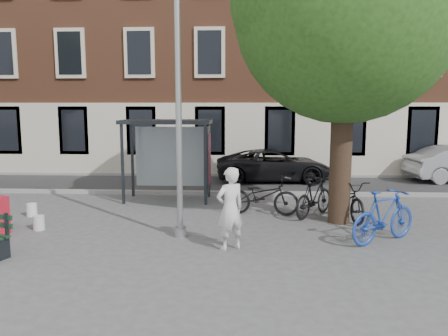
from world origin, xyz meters
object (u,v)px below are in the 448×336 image
at_px(bus_shelter, 179,142).
at_px(bike_b, 384,216).
at_px(lamppost, 179,118).
at_px(bike_a, 262,196).
at_px(car_dark, 274,165).
at_px(notice_sign, 340,166).
at_px(bike_c, 346,199).
at_px(painter, 230,209).
at_px(bike_d, 314,197).

bearing_deg(bus_shelter, bike_b, -39.28).
bearing_deg(lamppost, bike_a, 48.07).
bearing_deg(car_dark, notice_sign, -168.50).
height_order(bike_c, car_dark, car_dark).
relative_size(lamppost, bike_c, 2.90).
relative_size(bus_shelter, bike_b, 1.42).
bearing_deg(painter, lamppost, -68.26).
relative_size(lamppost, bike_d, 3.33).
relative_size(painter, car_dark, 0.38).
xyz_separation_m(lamppost, bike_c, (4.28, 1.89, -2.23)).
relative_size(bike_a, car_dark, 0.44).
bearing_deg(notice_sign, bike_c, -87.23).
bearing_deg(lamppost, bus_shelter, 98.43).
distance_m(bike_a, bike_d, 1.44).
distance_m(painter, notice_sign, 4.41).
bearing_deg(car_dark, bike_d, -176.09).
bearing_deg(bike_d, bus_shelter, 12.70).
bearing_deg(bike_b, lamppost, 53.94).
relative_size(lamppost, notice_sign, 3.19).
bearing_deg(bike_a, lamppost, 144.68).
bearing_deg(bike_c, notice_sign, 90.44).
height_order(bike_c, bike_d, bike_c).
distance_m(bus_shelter, bike_c, 5.53).
bearing_deg(bike_b, bike_d, -5.91).
xyz_separation_m(lamppost, bike_a, (2.00, 2.23, -2.24)).
height_order(bus_shelter, bike_c, bus_shelter).
bearing_deg(bus_shelter, bike_a, -35.76).
bearing_deg(notice_sign, bike_b, -89.84).
bearing_deg(car_dark, bus_shelter, 135.55).
relative_size(lamppost, bike_b, 3.04).
xyz_separation_m(bus_shelter, car_dark, (3.32, 3.79, -1.26)).
height_order(bus_shelter, notice_sign, bus_shelter).
height_order(bike_a, bike_b, bike_b).
height_order(bike_a, bike_d, bike_d).
bearing_deg(bike_b, bike_c, -23.73).
bearing_deg(bus_shelter, bike_d, -26.43).
height_order(bike_d, car_dark, car_dark).
xyz_separation_m(bike_b, bike_d, (-1.20, 2.28, -0.05)).
relative_size(bike_a, bike_d, 1.12).
relative_size(car_dark, notice_sign, 2.45).
distance_m(bus_shelter, notice_sign, 5.11).
height_order(lamppost, bus_shelter, lamppost).
bearing_deg(painter, bike_c, -170.74).
distance_m(bike_d, notice_sign, 1.14).
height_order(bike_b, notice_sign, notice_sign).
relative_size(bus_shelter, notice_sign, 1.49).
distance_m(bike_c, car_dark, 6.20).
height_order(bike_a, bike_c, bike_c).
xyz_separation_m(bike_a, bike_b, (2.64, -2.42, 0.06)).
distance_m(lamppost, bike_d, 4.60).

